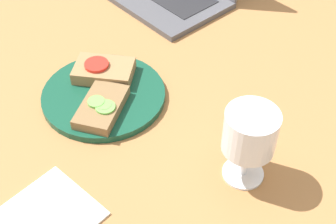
# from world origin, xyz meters

# --- Properties ---
(wooden_table) EXTENTS (1.40, 1.40, 0.03)m
(wooden_table) POSITION_xyz_m (0.00, 0.00, 0.01)
(wooden_table) COLOR #9E6B3D
(wooden_table) RESTS_ON ground
(plate) EXTENTS (0.23, 0.23, 0.01)m
(plate) POSITION_xyz_m (-0.05, -0.05, 0.04)
(plate) COLOR #144733
(plate) RESTS_ON wooden_table
(sandwich_with_tomato) EXTENTS (0.13, 0.12, 0.03)m
(sandwich_with_tomato) POSITION_xyz_m (-0.09, -0.02, 0.06)
(sandwich_with_tomato) COLOR #937047
(sandwich_with_tomato) RESTS_ON plate
(sandwich_with_cucumber) EXTENTS (0.12, 0.13, 0.02)m
(sandwich_with_cucumber) POSITION_xyz_m (-0.01, -0.08, 0.05)
(sandwich_with_cucumber) COLOR brown
(sandwich_with_cucumber) RESTS_ON plate
(wine_glass) EXTENTS (0.08, 0.08, 0.13)m
(wine_glass) POSITION_xyz_m (0.24, 0.01, 0.12)
(wine_glass) COLOR white
(wine_glass) RESTS_ON wooden_table
(napkin) EXTENTS (0.14, 0.14, 0.00)m
(napkin) POSITION_xyz_m (0.10, -0.26, 0.03)
(napkin) COLOR white
(napkin) RESTS_ON wooden_table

